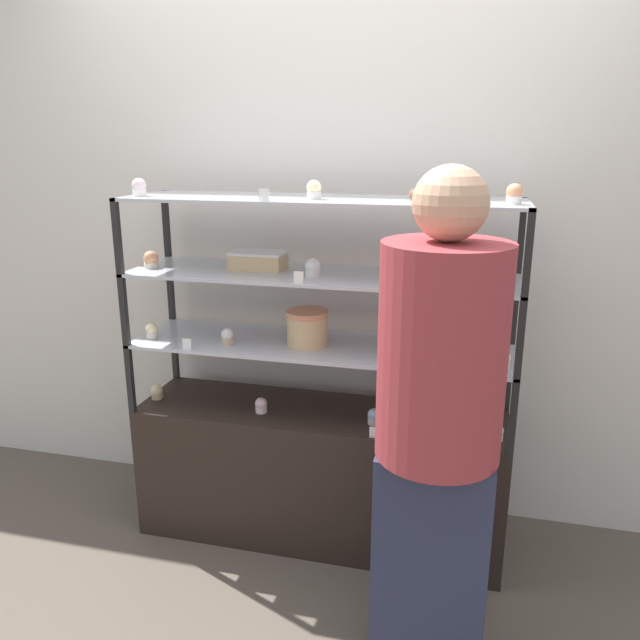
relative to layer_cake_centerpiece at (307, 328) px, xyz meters
name	(u,v)px	position (x,y,z in m)	size (l,w,h in m)	color
ground_plane	(320,531)	(0.05, 0.02, -0.94)	(20.00, 20.00, 0.00)	brown
back_wall	(340,225)	(0.05, 0.37, 0.36)	(8.00, 0.05, 2.60)	silver
display_base	(320,473)	(0.05, 0.02, -0.65)	(1.52, 0.42, 0.58)	black
display_riser_lower	(320,348)	(0.05, 0.02, -0.09)	(1.52, 0.42, 0.29)	black
display_riser_middle	(320,278)	(0.05, 0.02, 0.20)	(1.52, 0.42, 0.29)	black
display_riser_upper	(320,202)	(0.05, 0.02, 0.49)	(1.52, 0.42, 0.29)	black
layer_cake_centerpiece	(307,328)	(0.00, 0.00, 0.00)	(0.17, 0.17, 0.14)	#DBBC84
sheet_cake_frosted	(258,260)	(-0.21, 0.04, 0.25)	(0.22, 0.14, 0.07)	#DBBC84
cupcake_0	(157,392)	(-0.67, -0.03, -0.33)	(0.05, 0.05, 0.06)	#CCB28C
cupcake_1	(261,405)	(-0.18, -0.06, -0.33)	(0.05, 0.05, 0.06)	white
cupcake_2	(374,417)	(0.28, -0.05, -0.33)	(0.05, 0.05, 0.06)	white
cupcake_3	(497,432)	(0.75, -0.08, -0.33)	(0.05, 0.05, 0.06)	white
price_tag_0	(374,433)	(0.31, -0.17, -0.34)	(0.04, 0.00, 0.04)	white
cupcake_4	(152,331)	(-0.65, -0.07, -0.04)	(0.05, 0.05, 0.07)	beige
cupcake_5	(227,337)	(-0.31, -0.08, -0.04)	(0.05, 0.05, 0.07)	#CCB28C
cupcake_6	(403,348)	(0.39, -0.04, -0.04)	(0.05, 0.05, 0.07)	beige
cupcake_7	(503,360)	(0.75, -0.10, -0.04)	(0.05, 0.05, 0.07)	beige
price_tag_1	(187,344)	(-0.44, -0.17, -0.05)	(0.04, 0.00, 0.04)	white
cupcake_8	(151,260)	(-0.64, -0.04, 0.25)	(0.06, 0.06, 0.07)	beige
cupcake_9	(313,268)	(0.03, -0.04, 0.25)	(0.06, 0.06, 0.07)	white
cupcake_10	(507,280)	(0.74, -0.08, 0.25)	(0.06, 0.06, 0.07)	white
price_tag_2	(299,277)	(0.02, -0.17, 0.24)	(0.04, 0.00, 0.04)	white
cupcake_11	(139,187)	(-0.64, -0.09, 0.54)	(0.05, 0.05, 0.07)	white
cupcake_12	(314,190)	(0.04, -0.04, 0.54)	(0.05, 0.05, 0.07)	white
cupcake_13	(514,194)	(0.74, -0.07, 0.54)	(0.05, 0.05, 0.07)	white
price_tag_3	(264,195)	(-0.11, -0.17, 0.53)	(0.04, 0.00, 0.04)	white
donut_glazed	(428,194)	(0.45, 0.03, 0.53)	(0.14, 0.14, 0.04)	brown
customer_figure	(438,420)	(0.56, -0.55, -0.08)	(0.37, 0.37, 1.60)	#282D47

